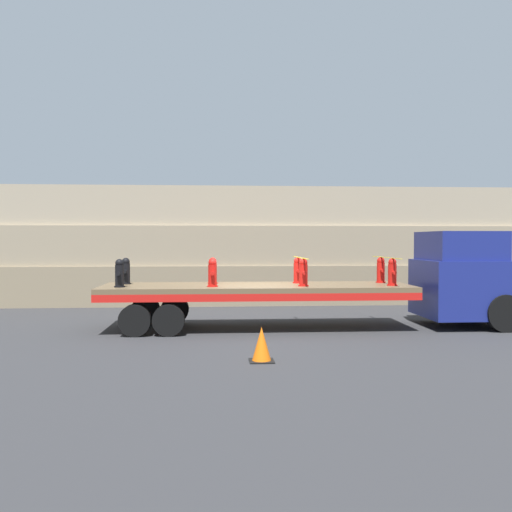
# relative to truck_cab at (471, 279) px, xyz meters

# --- Properties ---
(ground_plane) EXTENTS (120.00, 120.00, 0.00)m
(ground_plane) POSITION_rel_truck_cab_xyz_m (-6.22, 0.00, -1.37)
(ground_plane) COLOR #2D2D30
(rock_cliff) EXTENTS (60.00, 3.30, 4.56)m
(rock_cliff) POSITION_rel_truck_cab_xyz_m (-6.22, 6.97, 0.91)
(rock_cliff) COLOR #84755B
(rock_cliff) RESTS_ON ground_plane
(truck_cab) EXTENTS (2.76, 2.56, 2.74)m
(truck_cab) POSITION_rel_truck_cab_xyz_m (0.00, 0.00, 0.00)
(truck_cab) COLOR navy
(truck_cab) RESTS_ON ground_plane
(flatbed_trailer) EXTENTS (8.66, 2.60, 1.23)m
(flatbed_trailer) POSITION_rel_truck_cab_xyz_m (-6.79, 0.00, -0.37)
(flatbed_trailer) COLOR brown
(flatbed_trailer) RESTS_ON ground_plane
(fire_hydrant_black_near_0) EXTENTS (0.29, 0.48, 0.76)m
(fire_hydrant_black_near_0) POSITION_rel_truck_cab_xyz_m (-9.95, -0.55, 0.22)
(fire_hydrant_black_near_0) COLOR black
(fire_hydrant_black_near_0) RESTS_ON flatbed_trailer
(fire_hydrant_black_far_0) EXTENTS (0.29, 0.48, 0.76)m
(fire_hydrant_black_far_0) POSITION_rel_truck_cab_xyz_m (-9.95, 0.55, 0.22)
(fire_hydrant_black_far_0) COLOR black
(fire_hydrant_black_far_0) RESTS_ON flatbed_trailer
(fire_hydrant_red_near_1) EXTENTS (0.29, 0.48, 0.76)m
(fire_hydrant_red_near_1) POSITION_rel_truck_cab_xyz_m (-7.47, -0.55, 0.22)
(fire_hydrant_red_near_1) COLOR red
(fire_hydrant_red_near_1) RESTS_ON flatbed_trailer
(fire_hydrant_red_far_1) EXTENTS (0.29, 0.48, 0.76)m
(fire_hydrant_red_far_1) POSITION_rel_truck_cab_xyz_m (-7.47, 0.55, 0.22)
(fire_hydrant_red_far_1) COLOR red
(fire_hydrant_red_far_1) RESTS_ON flatbed_trailer
(fire_hydrant_red_near_2) EXTENTS (0.29, 0.48, 0.76)m
(fire_hydrant_red_near_2) POSITION_rel_truck_cab_xyz_m (-4.98, -0.55, 0.22)
(fire_hydrant_red_near_2) COLOR red
(fire_hydrant_red_near_2) RESTS_ON flatbed_trailer
(fire_hydrant_red_far_2) EXTENTS (0.29, 0.48, 0.76)m
(fire_hydrant_red_far_2) POSITION_rel_truck_cab_xyz_m (-4.98, 0.55, 0.22)
(fire_hydrant_red_far_2) COLOR red
(fire_hydrant_red_far_2) RESTS_ON flatbed_trailer
(fire_hydrant_red_near_3) EXTENTS (0.29, 0.48, 0.76)m
(fire_hydrant_red_near_3) POSITION_rel_truck_cab_xyz_m (-2.49, -0.55, 0.22)
(fire_hydrant_red_near_3) COLOR red
(fire_hydrant_red_near_3) RESTS_ON flatbed_trailer
(fire_hydrant_red_far_3) EXTENTS (0.29, 0.48, 0.76)m
(fire_hydrant_red_far_3) POSITION_rel_truck_cab_xyz_m (-2.49, 0.55, 0.22)
(fire_hydrant_red_far_3) COLOR red
(fire_hydrant_red_far_3) RESTS_ON flatbed_trailer
(cargo_strap_rear) EXTENTS (0.05, 2.70, 0.01)m
(cargo_strap_rear) POSITION_rel_truck_cab_xyz_m (-4.98, 0.00, 0.62)
(cargo_strap_rear) COLOR yellow
(cargo_strap_rear) RESTS_ON fire_hydrant_red_near_2
(cargo_strap_middle) EXTENTS (0.05, 2.70, 0.01)m
(cargo_strap_middle) POSITION_rel_truck_cab_xyz_m (-2.49, 0.00, 0.62)
(cargo_strap_middle) COLOR yellow
(cargo_strap_middle) RESTS_ON fire_hydrant_red_near_3
(traffic_cone) EXTENTS (0.51, 0.51, 0.71)m
(traffic_cone) POSITION_rel_truck_cab_xyz_m (-6.45, -4.43, -1.02)
(traffic_cone) COLOR black
(traffic_cone) RESTS_ON ground_plane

